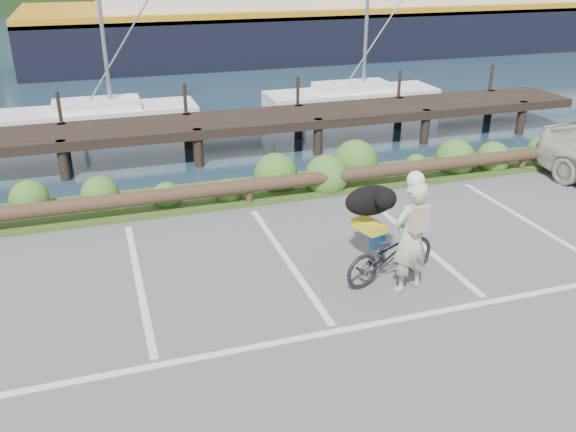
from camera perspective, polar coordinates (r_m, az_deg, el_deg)
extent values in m
plane|color=#555557|center=(9.36, 3.61, -9.41)|extent=(72.00, 72.00, 0.00)
plane|color=#1B3042|center=(55.70, -15.43, 16.42)|extent=(160.00, 160.00, 0.00)
cube|color=#3D5B21|center=(13.86, -4.36, 2.25)|extent=(34.00, 1.60, 0.10)
imported|color=black|center=(10.28, 9.58, -3.42)|extent=(1.92, 1.07, 0.95)
imported|color=beige|center=(9.80, 11.40, -1.93)|extent=(0.78, 0.61, 1.89)
ellipsoid|color=black|center=(10.36, 7.73, 1.45)|extent=(0.66, 0.99, 0.53)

